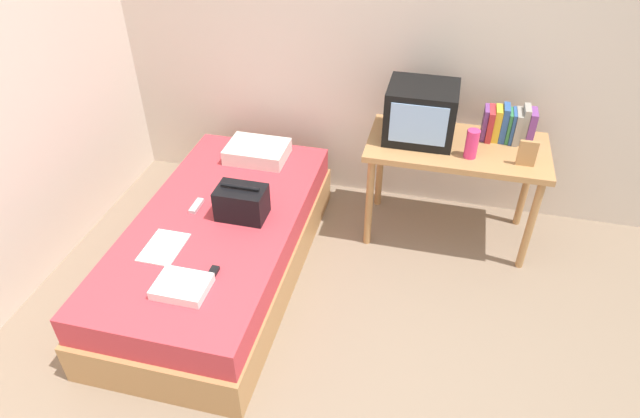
% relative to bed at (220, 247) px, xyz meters
% --- Properties ---
extents(ground_plane, '(8.00, 8.00, 0.00)m').
position_rel_bed_xyz_m(ground_plane, '(0.84, -0.77, -0.22)').
color(ground_plane, '#84705B').
extents(wall_back, '(5.20, 0.10, 2.60)m').
position_rel_bed_xyz_m(wall_back, '(0.84, 1.23, 1.08)').
color(wall_back, beige).
rests_on(wall_back, ground).
extents(bed, '(1.00, 2.00, 0.46)m').
position_rel_bed_xyz_m(bed, '(0.00, 0.00, 0.00)').
color(bed, '#B27F4C').
rests_on(bed, ground).
extents(desk, '(1.16, 0.60, 0.73)m').
position_rel_bed_xyz_m(desk, '(1.39, 0.78, 0.42)').
color(desk, '#B27F4C').
rests_on(desk, ground).
extents(tv, '(0.44, 0.39, 0.36)m').
position_rel_bed_xyz_m(tv, '(1.13, 0.81, 0.69)').
color(tv, black).
rests_on(tv, desk).
extents(water_bottle, '(0.08, 0.08, 0.19)m').
position_rel_bed_xyz_m(water_bottle, '(1.47, 0.64, 0.60)').
color(water_bottle, '#E53372').
rests_on(water_bottle, desk).
extents(book_row, '(0.32, 0.17, 0.25)m').
position_rel_bed_xyz_m(book_row, '(1.69, 0.91, 0.62)').
color(book_row, '#7A3D89').
rests_on(book_row, desk).
extents(picture_frame, '(0.11, 0.02, 0.17)m').
position_rel_bed_xyz_m(picture_frame, '(1.80, 0.62, 0.59)').
color(picture_frame, '#B27F4C').
rests_on(picture_frame, desk).
extents(pillow, '(0.42, 0.32, 0.10)m').
position_rel_bed_xyz_m(pillow, '(0.02, 0.74, 0.28)').
color(pillow, silver).
rests_on(pillow, bed).
extents(handbag, '(0.30, 0.20, 0.22)m').
position_rel_bed_xyz_m(handbag, '(0.15, 0.07, 0.33)').
color(handbag, black).
rests_on(handbag, bed).
extents(magazine, '(0.21, 0.29, 0.01)m').
position_rel_bed_xyz_m(magazine, '(-0.18, -0.33, 0.24)').
color(magazine, white).
rests_on(magazine, bed).
extents(remote_dark, '(0.04, 0.16, 0.02)m').
position_rel_bed_xyz_m(remote_dark, '(0.18, -0.50, 0.24)').
color(remote_dark, black).
rests_on(remote_dark, bed).
extents(remote_silver, '(0.04, 0.14, 0.02)m').
position_rel_bed_xyz_m(remote_silver, '(-0.16, 0.08, 0.24)').
color(remote_silver, '#B7B7BC').
rests_on(remote_silver, bed).
extents(folded_towel, '(0.28, 0.22, 0.05)m').
position_rel_bed_xyz_m(folded_towel, '(0.07, -0.62, 0.26)').
color(folded_towel, white).
rests_on(folded_towel, bed).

